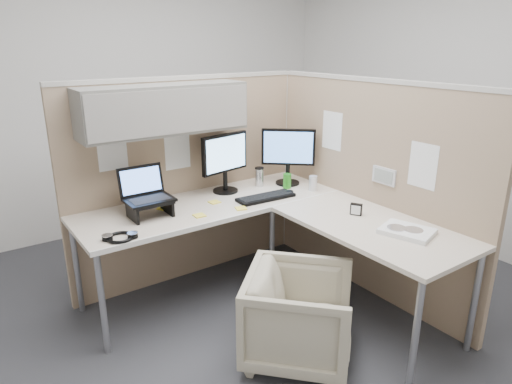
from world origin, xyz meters
TOP-DOWN VIEW (x-y plane):
  - ground at (0.00, 0.00)m, footprint 4.50×4.50m
  - partition_back at (-0.22, 0.83)m, footprint 2.00×0.36m
  - partition_right at (0.90, -0.07)m, footprint 0.07×2.03m
  - desk at (0.12, 0.13)m, footprint 2.00×1.98m
  - office_chair at (-0.09, -0.47)m, footprint 0.85×0.85m
  - monitor_left at (0.12, 0.69)m, footprint 0.44×0.20m
  - monitor_right at (0.65, 0.57)m, footprint 0.35×0.32m
  - laptop_station at (-0.59, 0.56)m, footprint 0.32×0.27m
  - keyboard at (0.27, 0.37)m, footprint 0.47×0.18m
  - mouse at (0.49, 0.35)m, footprint 0.10×0.07m
  - travel_mug at (0.42, 0.66)m, footprint 0.07×0.07m
  - soda_can_green at (0.71, 0.32)m, footprint 0.07×0.07m
  - soda_can_silver at (0.58, 0.48)m, footprint 0.07×0.07m
  - sticky_note_d at (-0.09, 0.52)m, footprint 0.08×0.08m
  - sticky_note_a at (-0.31, 0.34)m, footprint 0.08×0.08m
  - sticky_note_c at (-0.45, 0.62)m, footprint 0.10×0.10m
  - sticky_note_b at (-0.00, 0.29)m, footprint 0.10×0.10m
  - headphones at (-0.89, 0.28)m, footprint 0.22×0.22m
  - paper_stack at (0.61, -0.67)m, footprint 0.32×0.36m
  - desk_clock at (0.58, -0.26)m, footprint 0.07×0.09m

SIDE VIEW (x-z plane):
  - ground at x=0.00m, z-range 0.00..0.00m
  - office_chair at x=-0.09m, z-range 0.00..0.64m
  - desk at x=0.12m, z-range 0.32..1.05m
  - sticky_note_d at x=-0.09m, z-range 0.73..0.74m
  - sticky_note_a at x=-0.31m, z-range 0.73..0.74m
  - sticky_note_c at x=-0.45m, z-range 0.73..0.74m
  - sticky_note_b at x=0.00m, z-range 0.73..0.74m
  - keyboard at x=0.27m, z-range 0.73..0.75m
  - headphones at x=-0.89m, z-range 0.73..0.76m
  - paper_stack at x=0.61m, z-range 0.73..0.76m
  - mouse at x=0.49m, z-range 0.73..0.76m
  - desk_clock at x=0.58m, z-range 0.73..0.81m
  - soda_can_green at x=0.71m, z-range 0.73..0.85m
  - soda_can_silver at x=0.58m, z-range 0.73..0.85m
  - travel_mug at x=0.42m, z-range 0.73..0.89m
  - partition_right at x=0.90m, z-range 0.00..1.63m
  - laptop_station at x=-0.59m, z-range 0.69..1.02m
  - monitor_left at x=0.12m, z-range 0.77..1.24m
  - monitor_right at x=0.65m, z-range 0.77..1.24m
  - partition_back at x=-0.22m, z-range 0.28..1.91m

